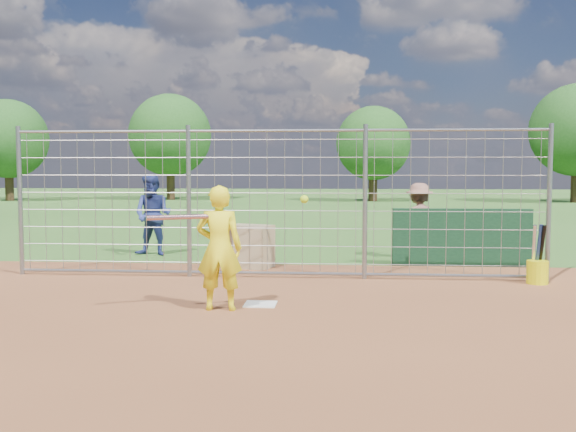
# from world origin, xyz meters

# --- Properties ---
(ground) EXTENTS (100.00, 100.00, 0.00)m
(ground) POSITION_xyz_m (0.00, 0.00, 0.00)
(ground) COLOR #2D591E
(ground) RESTS_ON ground
(infield_dirt) EXTENTS (18.00, 18.00, 0.00)m
(infield_dirt) POSITION_xyz_m (0.00, -3.00, 0.01)
(infield_dirt) COLOR brown
(infield_dirt) RESTS_ON ground
(home_plate) EXTENTS (0.43, 0.43, 0.02)m
(home_plate) POSITION_xyz_m (0.00, -0.20, 0.01)
(home_plate) COLOR silver
(home_plate) RESTS_ON ground
(dugout_wall) EXTENTS (2.60, 0.20, 1.10)m
(dugout_wall) POSITION_xyz_m (3.40, 3.60, 0.55)
(dugout_wall) COLOR #11381E
(dugout_wall) RESTS_ON ground
(batter) EXTENTS (0.62, 0.42, 1.65)m
(batter) POSITION_xyz_m (-0.50, -0.56, 0.82)
(batter) COLOR #FEEF16
(batter) RESTS_ON ground
(bystander_a) EXTENTS (0.95, 0.79, 1.74)m
(bystander_a) POSITION_xyz_m (-2.91, 4.62, 0.87)
(bystander_a) COLOR navy
(bystander_a) RESTS_ON ground
(bystander_c) EXTENTS (1.14, 0.86, 1.57)m
(bystander_c) POSITION_xyz_m (2.72, 4.59, 0.78)
(bystander_c) COLOR #87584A
(bystander_c) RESTS_ON ground
(equipment_bin) EXTENTS (0.94, 0.79, 0.80)m
(equipment_bin) POSITION_xyz_m (-0.60, 3.11, 0.40)
(equipment_bin) COLOR tan
(equipment_bin) RESTS_ON ground
(equipment_in_play) EXTENTS (2.03, 0.43, 0.32)m
(equipment_in_play) POSITION_xyz_m (-0.57, -0.79, 1.30)
(equipment_in_play) COLOR silver
(equipment_in_play) RESTS_ON ground
(bucket_with_bats) EXTENTS (0.34, 0.37, 0.97)m
(bucket_with_bats) POSITION_xyz_m (4.27, 1.76, 0.25)
(bucket_with_bats) COLOR yellow
(bucket_with_bats) RESTS_ON ground
(backstop_fence) EXTENTS (9.08, 0.08, 2.60)m
(backstop_fence) POSITION_xyz_m (0.00, 2.00, 1.26)
(backstop_fence) COLOR gray
(backstop_fence) RESTS_ON ground
(tree_line) EXTENTS (44.66, 6.72, 6.48)m
(tree_line) POSITION_xyz_m (3.13, 28.13, 3.71)
(tree_line) COLOR #3F2B19
(tree_line) RESTS_ON ground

